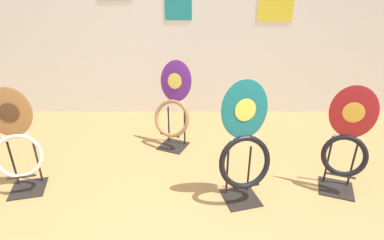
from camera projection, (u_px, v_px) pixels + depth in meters
wall_back at (178, 14)px, 3.71m from camera, size 8.00×0.07×2.60m
toilet_seat_display_purple_note at (172, 107)px, 3.15m from camera, size 0.45×0.39×0.94m
toilet_seat_display_woodgrain at (15, 145)px, 2.45m from camera, size 0.40×0.34×0.92m
toilet_seat_display_teal_sax at (244, 151)px, 2.33m from camera, size 0.46×0.34×1.02m
toilet_seat_display_crimson_swirl at (345, 145)px, 2.46m from camera, size 0.39×0.36×0.94m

